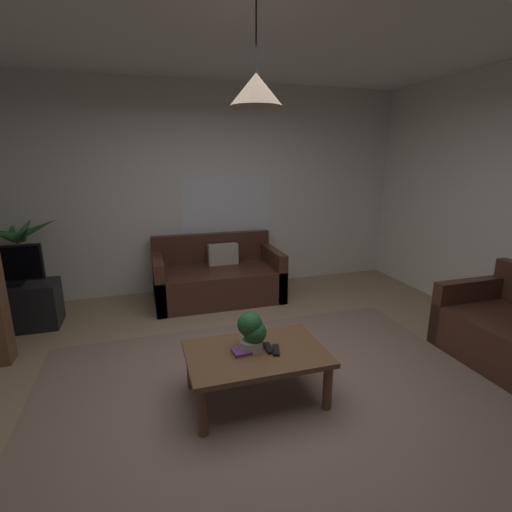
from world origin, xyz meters
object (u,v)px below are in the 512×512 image
potted_plant_on_table (252,331)px  tv (6,266)px  coffee_table (256,358)px  couch_under_window (218,279)px  book_on_table_0 (243,351)px  remote_on_table_1 (269,348)px  potted_palm_corner (23,269)px  tv_stand (14,307)px  remote_on_table_0 (276,350)px  pendant_lamp (256,89)px

potted_plant_on_table → tv: size_ratio=0.43×
potted_plant_on_table → coffee_table: bearing=-64.6°
couch_under_window → book_on_table_0: couch_under_window is taller
remote_on_table_1 → potted_palm_corner: (-2.26, 2.47, 0.12)m
book_on_table_0 → remote_on_table_1: book_on_table_0 is taller
remote_on_table_1 → tv_stand: (-2.26, 1.96, -0.16)m
couch_under_window → remote_on_table_0: couch_under_window is taller
book_on_table_0 → tv: 2.85m
couch_under_window → tv_stand: size_ratio=1.81×
couch_under_window → remote_on_table_1: (-0.04, -2.21, 0.14)m
coffee_table → potted_plant_on_table: potted_plant_on_table is taller
remote_on_table_1 → tv: (-2.26, 1.94, 0.31)m
tv_stand → potted_plant_on_table: bearing=-41.9°
book_on_table_0 → tv_stand: (-2.06, 1.96, -0.17)m
couch_under_window → pendant_lamp: 2.97m
book_on_table_0 → potted_palm_corner: size_ratio=0.14×
couch_under_window → book_on_table_0: size_ratio=10.27×
couch_under_window → tv: (-2.30, -0.27, 0.45)m
couch_under_window → remote_on_table_0: bearing=-90.0°
book_on_table_0 → tv_stand: bearing=136.4°
couch_under_window → tv_stand: (-2.30, -0.25, -0.02)m
remote_on_table_1 → pendant_lamp: bearing=-176.3°
remote_on_table_0 → tv: (-2.30, 1.99, 0.31)m
remote_on_table_1 → tv_stand: tv_stand is taller
remote_on_table_0 → potted_plant_on_table: potted_plant_on_table is taller
remote_on_table_0 → potted_plant_on_table: (-0.16, 0.09, 0.14)m
remote_on_table_1 → tv_stand: bearing=142.4°
remote_on_table_0 → remote_on_table_1: size_ratio=1.00×
book_on_table_0 → coffee_table: bearing=-1.7°
remote_on_table_0 → tv_stand: size_ratio=0.18×
coffee_table → tv: bearing=138.0°
tv_stand → pendant_lamp: (2.16, -1.96, 2.00)m
remote_on_table_1 → potted_palm_corner: potted_palm_corner is taller
remote_on_table_1 → tv: size_ratio=0.23×
coffee_table → book_on_table_0: 0.12m
tv_stand → tv: (0.00, -0.02, 0.48)m
couch_under_window → tv_stand: 2.32m
tv → potted_plant_on_table: bearing=-41.6°
remote_on_table_0 → potted_plant_on_table: bearing=-10.9°
pendant_lamp → remote_on_table_0: bearing=-17.9°
couch_under_window → book_on_table_0: bearing=-96.3°
coffee_table → potted_plant_on_table: (-0.02, 0.04, 0.21)m
couch_under_window → tv_stand: bearing=-173.8°
tv_stand → potted_palm_corner: size_ratio=0.77×
remote_on_table_0 → pendant_lamp: bearing=-0.5°
potted_plant_on_table → tv_stand: potted_plant_on_table is taller
book_on_table_0 → tv: (-2.06, 1.94, 0.31)m
remote_on_table_0 → coffee_table: bearing=-0.5°
coffee_table → remote_on_table_0: 0.17m
coffee_table → remote_on_table_0: bearing=-17.9°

